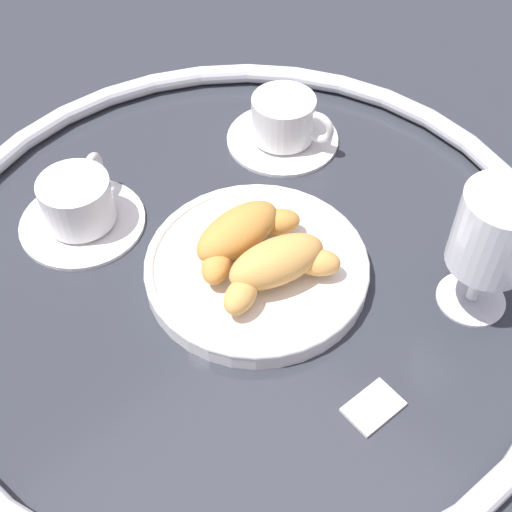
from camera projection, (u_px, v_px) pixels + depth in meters
ground_plane at (242, 263)px, 0.72m from camera, size 2.20×2.20×0.00m
table_chrome_rim at (242, 255)px, 0.71m from camera, size 0.67×0.67×0.02m
pastry_plate at (256, 268)px, 0.70m from camera, size 0.23×0.23×0.02m
croissant_large at (241, 233)px, 0.69m from camera, size 0.14×0.06×0.04m
croissant_small at (275, 267)px, 0.66m from camera, size 0.13×0.09×0.04m
coffee_cup_near at (284, 124)px, 0.83m from camera, size 0.14×0.14×0.06m
coffee_cup_far at (79, 206)px, 0.74m from camera, size 0.14×0.14×0.06m
juice_glass_left at (495, 234)px, 0.61m from camera, size 0.08×0.08×0.14m
sugar_packet at (374, 406)px, 0.60m from camera, size 0.05×0.04×0.01m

